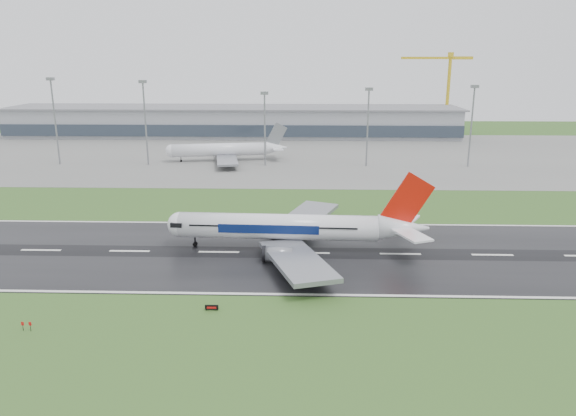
{
  "coord_description": "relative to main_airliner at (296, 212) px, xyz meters",
  "views": [
    {
      "loc": [
        38.75,
        -112.67,
        41.74
      ],
      "look_at": [
        34.96,
        12.0,
        7.0
      ],
      "focal_mm": 33.88,
      "sensor_mm": 36.0,
      "label": 1
    }
  ],
  "objects": [
    {
      "name": "terminal",
      "position": [
        -37.12,
        182.25,
        -1.2
      ],
      "size": [
        240.0,
        36.0,
        15.0
      ],
      "primitive_type": "cube",
      "color": "gray",
      "rests_on": "ground"
    },
    {
      "name": "runway_sign",
      "position": [
        -13.96,
        -31.31,
        -8.18
      ],
      "size": [
        2.29,
        0.81,
        1.04
      ],
      "primitive_type": null,
      "rotation": [
        0.0,
        0.0,
        0.24
      ],
      "color": "black",
      "rests_on": "ground"
    },
    {
      "name": "floodmast_5",
      "position": [
        66.13,
        97.25,
        6.49
      ],
      "size": [
        0.64,
        0.64,
        30.38
      ],
      "primitive_type": "cylinder",
      "color": "gray",
      "rests_on": "ground"
    },
    {
      "name": "runway",
      "position": [
        -37.12,
        -2.75,
        -8.65
      ],
      "size": [
        400.0,
        45.0,
        0.1
      ],
      "primitive_type": "cube",
      "color": "black",
      "rests_on": "ground"
    },
    {
      "name": "floodmast_3",
      "position": [
        -13.92,
        97.25,
        5.17
      ],
      "size": [
        0.64,
        0.64,
        27.75
      ],
      "primitive_type": "cylinder",
      "color": "gray",
      "rests_on": "ground"
    },
    {
      "name": "tower_crane",
      "position": [
        81.8,
        197.25,
        13.42
      ],
      "size": [
        42.96,
        17.66,
        44.26
      ],
      "primitive_type": null,
      "rotation": [
        0.0,
        0.0,
        0.35
      ],
      "color": "gold",
      "rests_on": "ground"
    },
    {
      "name": "floodmast_2",
      "position": [
        -60.95,
        97.25,
        7.3
      ],
      "size": [
        0.64,
        0.64,
        32.02
      ],
      "primitive_type": "cylinder",
      "color": "gray",
      "rests_on": "ground"
    },
    {
      "name": "floodmast_1",
      "position": [
        -96.9,
        97.25,
        7.79
      ],
      "size": [
        0.64,
        0.64,
        32.99
      ],
      "primitive_type": "cylinder",
      "color": "gray",
      "rests_on": "ground"
    },
    {
      "name": "apron",
      "position": [
        -37.12,
        122.25,
        -8.66
      ],
      "size": [
        400.0,
        130.0,
        0.08
      ],
      "primitive_type": "cube",
      "color": "slate",
      "rests_on": "ground"
    },
    {
      "name": "main_airliner",
      "position": [
        0.0,
        0.0,
        0.0
      ],
      "size": [
        60.49,
        57.83,
        17.21
      ],
      "primitive_type": null,
      "rotation": [
        0.0,
        0.0,
        -0.04
      ],
      "color": "white",
      "rests_on": "runway"
    },
    {
      "name": "parked_airliner",
      "position": [
        -31.39,
        106.96,
        -1.13
      ],
      "size": [
        58.51,
        55.64,
        14.98
      ],
      "primitive_type": null,
      "rotation": [
        0.0,
        0.0,
        0.17
      ],
      "color": "silver",
      "rests_on": "apron"
    },
    {
      "name": "floodmast_4",
      "position": [
        26.19,
        97.25,
        5.96
      ],
      "size": [
        0.64,
        0.64,
        29.33
      ],
      "primitive_type": "cylinder",
      "color": "gray",
      "rests_on": "ground"
    },
    {
      "name": "ground",
      "position": [
        -37.12,
        -2.75,
        -8.7
      ],
      "size": [
        520.0,
        520.0,
        0.0
      ],
      "primitive_type": "plane",
      "color": "#2E531E",
      "rests_on": "ground"
    }
  ]
}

